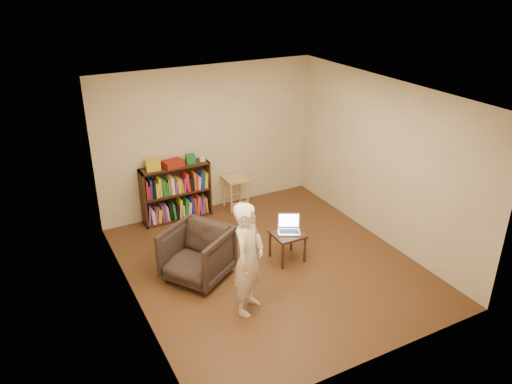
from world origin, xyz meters
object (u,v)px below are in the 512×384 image
side_table (287,238)px  person (248,259)px  armchair (197,254)px  bookshelf (176,195)px  laptop (289,227)px  stool (236,183)px

side_table → person: person is taller
armchair → side_table: bearing=48.8°
bookshelf → laptop: bearing=-62.0°
stool → side_table: bearing=-92.4°
stool → armchair: (-1.46, -1.78, -0.10)m
bookshelf → person: (-0.05, -2.87, 0.33)m
laptop → stool: bearing=117.6°
stool → person: person is taller
armchair → person: size_ratio=0.55×
bookshelf → stool: 1.10m
side_table → person: (-1.06, -0.79, 0.39)m
bookshelf → stool: bearing=-5.5°
bookshelf → side_table: bearing=-63.9°
stool → person: 3.00m
bookshelf → armchair: bookshelf is taller
stool → person: (-1.14, -2.76, 0.28)m
bookshelf → side_table: 2.31m
laptop → bookshelf: bearing=146.4°
laptop → person: size_ratio=0.28×
bookshelf → armchair: (-0.36, -1.89, -0.05)m
stool → armchair: 2.30m
stool → side_table: (-0.08, -1.97, -0.11)m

